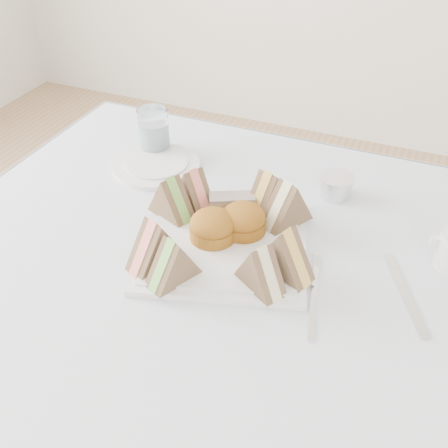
% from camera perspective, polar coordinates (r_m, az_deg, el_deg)
% --- Properties ---
extents(table, '(0.90, 0.90, 0.74)m').
position_cam_1_polar(table, '(1.22, -2.04, -18.12)').
color(table, brown).
rests_on(table, floor).
extents(tablecloth, '(1.02, 1.02, 0.01)m').
position_cam_1_polar(tablecloth, '(0.94, -2.52, -4.84)').
color(tablecloth, white).
rests_on(tablecloth, table).
extents(serving_plate, '(0.35, 0.35, 0.01)m').
position_cam_1_polar(serving_plate, '(0.98, 0.00, -2.07)').
color(serving_plate, silver).
rests_on(serving_plate, tablecloth).
extents(sandwich_fl_a, '(0.08, 0.11, 0.09)m').
position_cam_1_polar(sandwich_fl_a, '(0.91, -7.03, -1.85)').
color(sandwich_fl_a, brown).
rests_on(sandwich_fl_a, serving_plate).
extents(sandwich_fl_b, '(0.08, 0.10, 0.08)m').
position_cam_1_polar(sandwich_fl_b, '(0.88, -5.21, -3.65)').
color(sandwich_fl_b, brown).
rests_on(sandwich_fl_b, serving_plate).
extents(sandwich_fr_a, '(0.11, 0.08, 0.09)m').
position_cam_1_polar(sandwich_fr_a, '(0.89, 6.20, -2.79)').
color(sandwich_fr_a, brown).
rests_on(sandwich_fr_a, serving_plate).
extents(sandwich_fr_b, '(0.10, 0.08, 0.08)m').
position_cam_1_polar(sandwich_fr_b, '(0.87, 3.74, -4.33)').
color(sandwich_fr_b, brown).
rests_on(sandwich_fr_b, serving_plate).
extents(sandwich_bl_a, '(0.10, 0.08, 0.08)m').
position_cam_1_polar(sandwich_bl_a, '(1.02, -5.41, 2.80)').
color(sandwich_bl_a, brown).
rests_on(sandwich_bl_a, serving_plate).
extents(sandwich_bl_b, '(0.10, 0.08, 0.08)m').
position_cam_1_polar(sandwich_bl_b, '(1.04, -3.10, 3.71)').
color(sandwich_bl_b, brown).
rests_on(sandwich_bl_b, serving_plate).
extents(sandwich_br_a, '(0.09, 0.11, 0.09)m').
position_cam_1_polar(sandwich_br_a, '(1.00, 6.39, 2.18)').
color(sandwich_br_a, brown).
rests_on(sandwich_br_a, serving_plate).
extents(sandwich_br_b, '(0.07, 0.10, 0.08)m').
position_cam_1_polar(sandwich_br_b, '(1.03, 4.44, 3.32)').
color(sandwich_br_b, brown).
rests_on(sandwich_br_b, serving_plate).
extents(scone_left, '(0.09, 0.09, 0.05)m').
position_cam_1_polar(scone_left, '(0.96, -1.17, -0.26)').
color(scone_left, '#965B18').
rests_on(scone_left, serving_plate).
extents(scone_right, '(0.11, 0.11, 0.05)m').
position_cam_1_polar(scone_right, '(0.98, 1.97, 0.41)').
color(scone_right, '#965B18').
rests_on(scone_right, serving_plate).
extents(pastry_slice, '(0.09, 0.07, 0.04)m').
position_cam_1_polar(pastry_slice, '(1.03, 0.82, 2.00)').
color(pastry_slice, '#D5BC8A').
rests_on(pastry_slice, serving_plate).
extents(side_plate, '(0.22, 0.22, 0.01)m').
position_cam_1_polar(side_plate, '(1.21, -6.86, 5.90)').
color(side_plate, silver).
rests_on(side_plate, tablecloth).
extents(water_glass, '(0.07, 0.07, 0.10)m').
position_cam_1_polar(water_glass, '(1.25, -7.15, 9.35)').
color(water_glass, white).
rests_on(water_glass, tablecloth).
extents(tea_strainer, '(0.08, 0.08, 0.04)m').
position_cam_1_polar(tea_strainer, '(1.13, 11.30, 3.69)').
color(tea_strainer, silver).
rests_on(tea_strainer, tablecloth).
extents(knife, '(0.10, 0.18, 0.00)m').
position_cam_1_polar(knife, '(0.94, 17.91, -6.72)').
color(knife, silver).
rests_on(knife, tablecloth).
extents(fork, '(0.04, 0.16, 0.00)m').
position_cam_1_polar(fork, '(0.89, 9.08, -7.78)').
color(fork, silver).
rests_on(fork, tablecloth).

